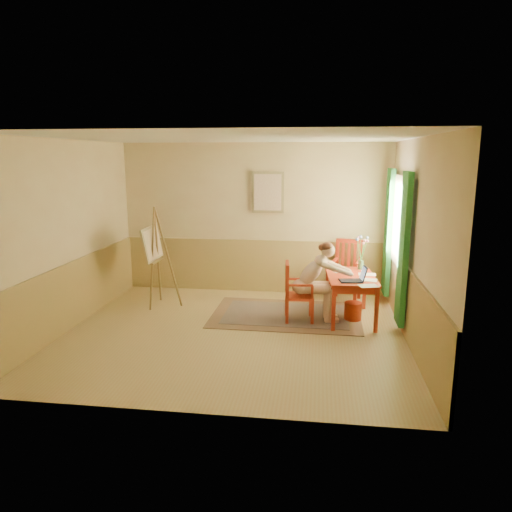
# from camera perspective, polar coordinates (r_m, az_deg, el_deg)

# --- Properties ---
(room) EXTENTS (5.04, 4.54, 2.84)m
(room) POSITION_cam_1_polar(r_m,az_deg,el_deg) (6.69, -2.74, 2.02)
(room) COLOR tan
(room) RESTS_ON ground
(wainscot) EXTENTS (5.00, 4.50, 1.00)m
(wainscot) POSITION_cam_1_polar(r_m,az_deg,el_deg) (7.66, -1.62, -3.60)
(wainscot) COLOR tan
(wainscot) RESTS_ON room
(window) EXTENTS (0.12, 2.01, 2.20)m
(window) POSITION_cam_1_polar(r_m,az_deg,el_deg) (7.78, 16.61, 2.53)
(window) COLOR white
(window) RESTS_ON room
(wall_portrait) EXTENTS (0.60, 0.05, 0.76)m
(wall_portrait) POSITION_cam_1_polar(r_m,az_deg,el_deg) (8.76, 1.44, 7.69)
(wall_portrait) COLOR #998758
(wall_portrait) RESTS_ON room
(rug) EXTENTS (2.42, 1.62, 0.02)m
(rug) POSITION_cam_1_polar(r_m,az_deg,el_deg) (7.82, 3.64, -7.05)
(rug) COLOR #8C7251
(rug) RESTS_ON room
(table) EXTENTS (0.80, 1.25, 0.72)m
(table) POSITION_cam_1_polar(r_m,az_deg,el_deg) (7.57, 11.37, -2.99)
(table) COLOR #BF3A20
(table) RESTS_ON room
(chair_left) EXTENTS (0.47, 0.45, 0.94)m
(chair_left) POSITION_cam_1_polar(r_m,az_deg,el_deg) (7.43, 4.89, -4.35)
(chair_left) COLOR #BF3A20
(chair_left) RESTS_ON room
(chair_back) EXTENTS (0.59, 0.60, 1.09)m
(chair_back) POSITION_cam_1_polar(r_m,az_deg,el_deg) (8.61, 10.88, -1.74)
(chair_back) COLOR #BF3A20
(chair_back) RESTS_ON room
(figure) EXTENTS (0.95, 0.44, 1.27)m
(figure) POSITION_cam_1_polar(r_m,az_deg,el_deg) (7.39, 7.29, -2.66)
(figure) COLOR beige
(figure) RESTS_ON room
(laptop) EXTENTS (0.42, 0.29, 0.23)m
(laptop) POSITION_cam_1_polar(r_m,az_deg,el_deg) (7.21, 11.84, -2.65)
(laptop) COLOR #1E2338
(laptop) RESTS_ON table
(papers) EXTENTS (0.71, 1.13, 0.00)m
(papers) POSITION_cam_1_polar(r_m,az_deg,el_deg) (7.45, 12.51, -2.55)
(papers) COLOR white
(papers) RESTS_ON table
(vase) EXTENTS (0.25, 0.28, 0.56)m
(vase) POSITION_cam_1_polar(r_m,az_deg,el_deg) (7.97, 12.60, 0.27)
(vase) COLOR #3F724C
(vase) RESTS_ON table
(wastebasket) EXTENTS (0.35, 0.35, 0.29)m
(wastebasket) POSITION_cam_1_polar(r_m,az_deg,el_deg) (7.69, 11.61, -6.55)
(wastebasket) COLOR #B23011
(wastebasket) RESTS_ON room
(easel) EXTENTS (0.57, 0.76, 1.73)m
(easel) POSITION_cam_1_polar(r_m,az_deg,el_deg) (8.25, -12.21, 1.00)
(easel) COLOR brown
(easel) RESTS_ON room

